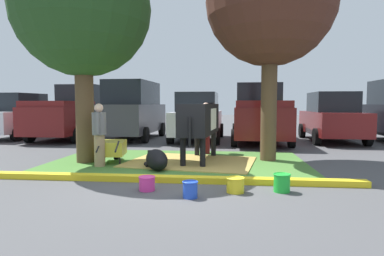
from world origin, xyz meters
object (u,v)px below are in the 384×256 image
Objects in this scene: bucket_blue at (190,189)px; wheelbarrow at (113,148)px; person_visitor_near at (99,133)px; pickup_truck_maroon at (75,113)px; shade_tree_left at (82,9)px; suv_dark_grey at (133,110)px; hatchback_white at (19,116)px; pickup_truck_black at (259,114)px; bucket_pink at (147,183)px; person_handler at (206,127)px; shade_tree_right at (271,2)px; sedan_silver at (198,117)px; bucket_yellow at (235,185)px; cow_holstein at (200,119)px; bucket_green at (282,182)px; sedan_red at (332,118)px; calf_lying at (156,159)px.

wheelbarrow is at bearing 128.02° from bucket_blue.
person_visitor_near is 7.46m from pickup_truck_maroon.
suv_dark_grey is (-0.41, 5.95, -2.70)m from shade_tree_left.
pickup_truck_black is at bearing -2.38° from hatchback_white.
bucket_pink is at bearing -50.86° from person_visitor_near.
person_handler is at bearing -118.56° from pickup_truck_black.
suv_dark_grey is (-5.23, 5.16, -2.97)m from shade_tree_right.
bucket_blue is 0.05× the size of pickup_truck_black.
pickup_truck_maroon is (-5.36, 8.56, 0.98)m from bucket_pink.
shade_tree_right is at bearing -64.31° from sedan_silver.
shade_tree_left reaches higher than bucket_yellow.
bucket_green is at bearing -60.70° from cow_holstein.
sedan_red is at bearing 55.94° from bucket_pink.
shade_tree_right is at bearing 10.51° from wheelbarrow.
sedan_red is (5.94, 6.54, 0.75)m from calf_lying.
suv_dark_grey is at bearing 116.52° from bucket_yellow.
hatchback_white reaches higher than bucket_yellow.
bucket_yellow is 11.03m from pickup_truck_maroon.
shade_tree_right is at bearing -33.07° from pickup_truck_maroon.
shade_tree_right is 5.67m from wheelbarrow.
shade_tree_left is 1.05× the size of pickup_truck_black.
shade_tree_right is 5.10m from calf_lying.
bucket_green is (0.82, 0.13, 0.03)m from bucket_yellow.
person_handler is at bearing 149.39° from shade_tree_right.
bucket_blue is 10.11m from sedan_red.
cow_holstein is 2.37× the size of calf_lying.
bucket_green is 8.46m from sedan_silver.
shade_tree_right reaches higher than pickup_truck_maroon.
shade_tree_left is 1.29× the size of sedan_silver.
hatchback_white reaches higher than calf_lying.
cow_holstein is 2.43m from wheelbarrow.
wheelbarrow is at bearing -141.42° from sedan_red.
pickup_truck_black is at bearing 77.19° from bucket_blue.
sedan_red is at bearing 1.54° from sedan_silver.
cow_holstein and person_handler have the same top height.
cow_holstein is 0.70× the size of hatchback_white.
bucket_yellow is 8.19m from pickup_truck_black.
hatchback_white is (-7.79, 6.63, 0.75)m from calf_lying.
bucket_green is (4.68, -2.46, -3.80)m from shade_tree_left.
sedan_red is (3.16, 5.03, -3.25)m from shade_tree_right.
suv_dark_grey is (-2.45, 6.67, 1.03)m from calf_lying.
pickup_truck_black is (2.55, -0.20, 0.13)m from sedan_silver.
bucket_pink is at bearing -124.06° from sedan_red.
bucket_yellow is 9.61m from suv_dark_grey.
calf_lying is 0.82× the size of wheelbarrow.
bucket_blue is (2.37, -3.03, -0.24)m from wheelbarrow.
shade_tree_left is 3.55× the size of wheelbarrow.
shade_tree_left is 5.17m from bucket_pink.
bucket_green is at bearing -33.58° from calf_lying.
person_handler is at bearing -24.85° from hatchback_white.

